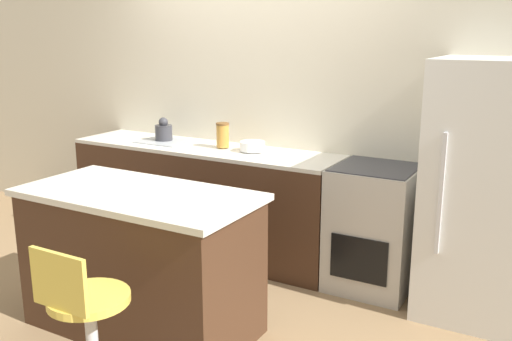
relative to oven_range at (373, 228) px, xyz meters
name	(u,v)px	position (x,y,z in m)	size (l,w,h in m)	color
ground_plane	(220,270)	(-1.14, -0.31, -0.46)	(14.00, 14.00, 0.00)	#8E704C
wall_back	(260,99)	(-1.14, 0.33, 0.84)	(8.00, 0.06, 2.60)	beige
back_counter	(205,199)	(-1.50, 0.00, 0.00)	(2.40, 0.59, 0.92)	#422819
kitchen_island	(141,261)	(-1.07, -1.32, 0.00)	(1.49, 0.75, 0.91)	#422819
oven_range	(373,228)	(0.00, 0.00, 0.00)	(0.59, 0.60, 0.92)	#B7B2A8
refrigerator	(482,192)	(0.72, -0.04, 0.39)	(0.69, 0.71, 1.70)	silver
stool_chair	(87,330)	(-0.74, -2.09, -0.01)	(0.40, 0.40, 0.91)	#B7B7BC
kettle	(164,131)	(-1.95, 0.04, 0.54)	(0.15, 0.15, 0.20)	#333338
mixing_bowl	(252,146)	(-1.05, 0.04, 0.50)	(0.20, 0.20, 0.08)	white
canister_jar	(223,135)	(-1.33, 0.04, 0.56)	(0.11, 0.11, 0.20)	#B77F33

